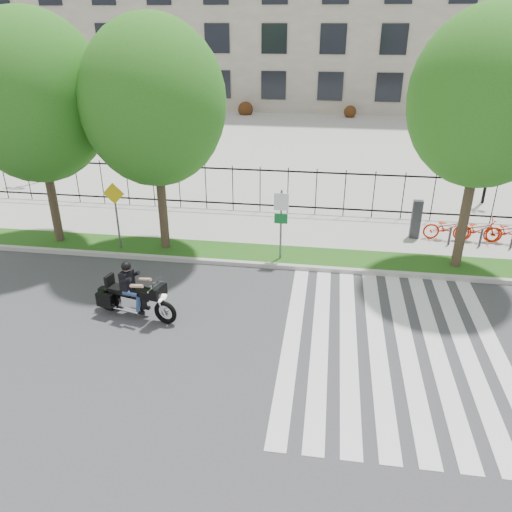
# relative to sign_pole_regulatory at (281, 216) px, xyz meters

# --- Properties ---
(ground) EXTENTS (120.00, 120.00, 0.00)m
(ground) POSITION_rel_sign_pole_regulatory_xyz_m (-1.38, -4.58, -1.74)
(ground) COLOR #3F3E41
(ground) RESTS_ON ground
(curb) EXTENTS (60.00, 0.20, 0.15)m
(curb) POSITION_rel_sign_pole_regulatory_xyz_m (-1.38, -0.48, -1.66)
(curb) COLOR #ABAAA1
(curb) RESTS_ON ground
(grass_verge) EXTENTS (60.00, 1.50, 0.15)m
(grass_verge) POSITION_rel_sign_pole_regulatory_xyz_m (-1.38, 0.37, -1.66)
(grass_verge) COLOR #1C4912
(grass_verge) RESTS_ON ground
(sidewalk) EXTENTS (60.00, 3.50, 0.15)m
(sidewalk) POSITION_rel_sign_pole_regulatory_xyz_m (-1.38, 2.87, -1.66)
(sidewalk) COLOR #ACA9A1
(sidewalk) RESTS_ON ground
(plaza) EXTENTS (80.00, 34.00, 0.10)m
(plaza) POSITION_rel_sign_pole_regulatory_xyz_m (-1.38, 20.42, -1.69)
(plaza) COLOR #ACA9A1
(plaza) RESTS_ON ground
(crosswalk_stripes) EXTENTS (5.70, 8.00, 0.01)m
(crosswalk_stripes) POSITION_rel_sign_pole_regulatory_xyz_m (3.44, -4.58, -1.73)
(crosswalk_stripes) COLOR silver
(crosswalk_stripes) RESTS_ON ground
(iron_fence) EXTENTS (30.00, 0.06, 2.00)m
(iron_fence) POSITION_rel_sign_pole_regulatory_xyz_m (-1.38, 4.62, -0.59)
(iron_fence) COLOR black
(iron_fence) RESTS_ON sidewalk
(lamp_post_left) EXTENTS (1.06, 0.70, 4.25)m
(lamp_post_left) POSITION_rel_sign_pole_regulatory_xyz_m (-13.38, 7.42, 1.47)
(lamp_post_left) COLOR black
(lamp_post_left) RESTS_ON ground
(lamp_post_right) EXTENTS (1.06, 0.70, 4.25)m
(lamp_post_right) POSITION_rel_sign_pole_regulatory_xyz_m (8.62, 7.42, 1.47)
(lamp_post_right) COLOR black
(lamp_post_right) RESTS_ON ground
(street_tree_0) EXTENTS (4.99, 4.99, 8.10)m
(street_tree_0) POSITION_rel_sign_pole_regulatory_xyz_m (-8.51, 0.37, 3.63)
(street_tree_0) COLOR #3C2E20
(street_tree_0) RESTS_ON grass_verge
(street_tree_1) EXTENTS (4.78, 4.78, 7.91)m
(street_tree_1) POSITION_rel_sign_pole_regulatory_xyz_m (-4.30, 0.37, 3.56)
(street_tree_1) COLOR #3C2E20
(street_tree_1) RESTS_ON grass_verge
(street_tree_2) EXTENTS (4.65, 4.65, 8.17)m
(street_tree_2) POSITION_rel_sign_pole_regulatory_xyz_m (6.01, 0.37, 3.90)
(street_tree_2) COLOR #3C2E20
(street_tree_2) RESTS_ON grass_verge
(sign_pole_regulatory) EXTENTS (0.50, 0.09, 2.50)m
(sign_pole_regulatory) POSITION_rel_sign_pole_regulatory_xyz_m (0.00, 0.00, 0.00)
(sign_pole_regulatory) COLOR #59595B
(sign_pole_regulatory) RESTS_ON grass_verge
(sign_pole_warning) EXTENTS (0.78, 0.09, 2.49)m
(sign_pole_warning) POSITION_rel_sign_pole_regulatory_xyz_m (-5.92, 0.00, 0.00)
(sign_pole_warning) COLOR #59595B
(sign_pole_warning) RESTS_ON grass_verge
(motorcycle_rider) EXTENTS (2.64, 1.12, 2.07)m
(motorcycle_rider) POSITION_rel_sign_pole_regulatory_xyz_m (-3.74, -4.16, -1.05)
(motorcycle_rider) COLOR black
(motorcycle_rider) RESTS_ON ground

